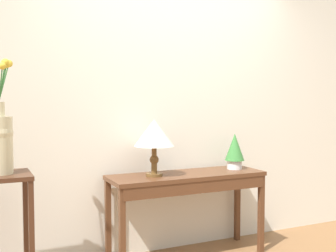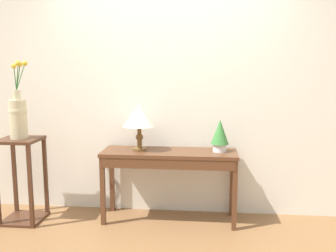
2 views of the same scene
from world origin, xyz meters
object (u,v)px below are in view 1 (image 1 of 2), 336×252
at_px(potted_plant_on_console, 235,150).
at_px(pedestal_stand_left, 2,237).
at_px(console_table, 188,185).
at_px(flower_vase_tall, 0,138).
at_px(table_lamp, 154,135).

height_order(potted_plant_on_console, pedestal_stand_left, potted_plant_on_console).
bearing_deg(console_table, pedestal_stand_left, -174.76).
xyz_separation_m(potted_plant_on_console, flower_vase_tall, (-2.02, -0.19, 0.20)).
relative_size(pedestal_stand_left, flower_vase_tall, 1.12).
relative_size(potted_plant_on_console, flower_vase_tall, 0.42).
xyz_separation_m(table_lamp, potted_plant_on_console, (0.82, 0.02, -0.17)).
bearing_deg(table_lamp, pedestal_stand_left, -172.24).
height_order(console_table, potted_plant_on_console, potted_plant_on_console).
bearing_deg(pedestal_stand_left, potted_plant_on_console, 5.33).
relative_size(table_lamp, potted_plant_on_console, 1.45).
bearing_deg(console_table, flower_vase_tall, -174.75).
distance_m(pedestal_stand_left, flower_vase_tall, 0.69).
height_order(pedestal_stand_left, flower_vase_tall, flower_vase_tall).
xyz_separation_m(table_lamp, pedestal_stand_left, (-1.20, -0.16, -0.65)).
height_order(console_table, pedestal_stand_left, pedestal_stand_left).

